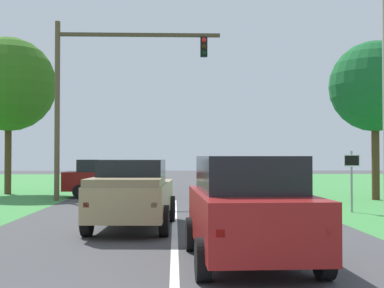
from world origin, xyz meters
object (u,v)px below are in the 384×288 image
(extra_tree_1, at_px, (9,85))
(pickup_truck_lead, at_px, (133,194))
(red_suv_near, at_px, (248,207))
(oak_tree_right, at_px, (375,87))
(traffic_light, at_px, (99,83))
(crossing_suv_far, at_px, (111,178))
(keep_moving_sign, at_px, (352,173))

(extra_tree_1, bearing_deg, pickup_truck_lead, -60.78)
(red_suv_near, distance_m, oak_tree_right, 16.96)
(red_suv_near, bearing_deg, extra_tree_1, 118.98)
(pickup_truck_lead, relative_size, oak_tree_right, 0.69)
(traffic_light, bearing_deg, pickup_truck_lead, -76.24)
(traffic_light, height_order, oak_tree_right, traffic_light)
(crossing_suv_far, distance_m, extra_tree_1, 8.06)
(keep_moving_sign, bearing_deg, traffic_light, 151.74)
(pickup_truck_lead, bearing_deg, crossing_suv_far, 99.72)
(keep_moving_sign, distance_m, crossing_suv_far, 12.16)
(red_suv_near, distance_m, pickup_truck_lead, 5.48)
(red_suv_near, relative_size, keep_moving_sign, 2.07)
(red_suv_near, xyz_separation_m, extra_tree_1, (-10.44, 18.84, 4.87))
(pickup_truck_lead, xyz_separation_m, extra_tree_1, (-7.84, 14.02, 4.94))
(pickup_truck_lead, bearing_deg, red_suv_near, -61.70)
(crossing_suv_far, bearing_deg, pickup_truck_lead, -80.28)
(traffic_light, distance_m, keep_moving_sign, 11.97)
(oak_tree_right, distance_m, extra_tree_1, 18.97)
(pickup_truck_lead, relative_size, crossing_suv_far, 1.07)
(crossing_suv_far, height_order, extra_tree_1, extra_tree_1)
(oak_tree_right, height_order, crossing_suv_far, oak_tree_right)
(pickup_truck_lead, height_order, keep_moving_sign, keep_moving_sign)
(pickup_truck_lead, bearing_deg, traffic_light, 103.76)
(pickup_truck_lead, distance_m, traffic_light, 10.72)
(keep_moving_sign, height_order, crossing_suv_far, keep_moving_sign)
(traffic_light, height_order, extra_tree_1, extra_tree_1)
(oak_tree_right, relative_size, extra_tree_1, 0.88)
(keep_moving_sign, bearing_deg, red_suv_near, -119.32)
(traffic_light, relative_size, keep_moving_sign, 3.69)
(red_suv_near, relative_size, extra_tree_1, 0.54)
(traffic_light, bearing_deg, extra_tree_1, 140.54)
(traffic_light, bearing_deg, crossing_suv_far, 80.86)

